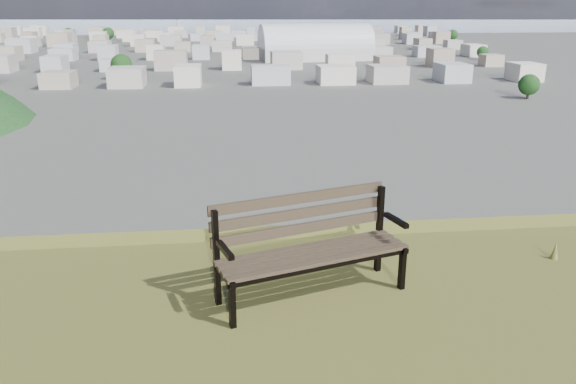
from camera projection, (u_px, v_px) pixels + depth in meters
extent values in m
cube|color=#443627|center=(322.00, 262.00, 4.65)|extent=(1.61, 0.57, 0.03)
cube|color=#443627|center=(316.00, 257.00, 4.75)|extent=(1.61, 0.57, 0.03)
cube|color=#443627|center=(311.00, 252.00, 4.85)|extent=(1.61, 0.57, 0.03)
cube|color=#443627|center=(305.00, 247.00, 4.94)|extent=(1.61, 0.57, 0.03)
cube|color=#443627|center=(302.00, 228.00, 4.96)|extent=(1.60, 0.53, 0.09)
cube|color=#443627|center=(301.00, 213.00, 4.94)|extent=(1.60, 0.53, 0.09)
cube|color=#443627|center=(300.00, 198.00, 4.91)|extent=(1.60, 0.53, 0.09)
cube|color=black|center=(232.00, 304.00, 4.40)|extent=(0.06, 0.07, 0.41)
cube|color=black|center=(216.00, 258.00, 4.67)|extent=(0.06, 0.07, 0.85)
cube|color=black|center=(224.00, 274.00, 4.50)|extent=(0.18, 0.46, 0.05)
cube|color=black|center=(225.00, 250.00, 4.39)|extent=(0.14, 0.33, 0.04)
cube|color=black|center=(402.00, 268.00, 5.00)|extent=(0.06, 0.07, 0.41)
cube|color=black|center=(379.00, 229.00, 5.28)|extent=(0.06, 0.07, 0.85)
cube|color=black|center=(392.00, 242.00, 5.11)|extent=(0.18, 0.46, 0.05)
cube|color=black|center=(396.00, 220.00, 4.99)|extent=(0.14, 0.33, 0.04)
cube|color=black|center=(323.00, 267.00, 4.66)|extent=(1.60, 0.53, 0.04)
cube|color=black|center=(305.00, 251.00, 4.96)|extent=(1.60, 0.53, 0.04)
cone|color=brown|center=(555.00, 251.00, 5.63)|extent=(0.08, 0.08, 0.18)
cube|color=silver|center=(315.00, 54.00, 286.69)|extent=(58.19, 29.58, 6.22)
cylinder|color=silver|center=(315.00, 47.00, 285.70)|extent=(58.19, 29.58, 23.62)
cube|color=silver|center=(52.00, 77.00, 191.51)|extent=(11.00, 11.00, 7.00)
cube|color=#ADA194|center=(124.00, 76.00, 193.98)|extent=(11.00, 11.00, 7.00)
cube|color=#B6A591|center=(194.00, 75.00, 196.45)|extent=(11.00, 11.00, 7.00)
cube|color=#BBBBC0|center=(262.00, 75.00, 198.91)|extent=(11.00, 11.00, 7.00)
cube|color=#BBAE98|center=(329.00, 74.00, 201.38)|extent=(11.00, 11.00, 7.00)
cube|color=tan|center=(394.00, 73.00, 203.85)|extent=(11.00, 11.00, 7.00)
cube|color=silver|center=(458.00, 72.00, 206.32)|extent=(11.00, 11.00, 7.00)
cube|color=#BBB2AA|center=(519.00, 71.00, 208.78)|extent=(11.00, 11.00, 7.00)
cube|color=#B6A591|center=(57.00, 63.00, 237.38)|extent=(11.00, 11.00, 7.00)
cube|color=#BBBBC0|center=(115.00, 62.00, 239.85)|extent=(11.00, 11.00, 7.00)
cube|color=#BBAE98|center=(172.00, 62.00, 242.32)|extent=(11.00, 11.00, 7.00)
cube|color=tan|center=(227.00, 61.00, 244.79)|extent=(11.00, 11.00, 7.00)
cube|color=silver|center=(282.00, 61.00, 247.25)|extent=(11.00, 11.00, 7.00)
cube|color=#BBB2AA|center=(336.00, 60.00, 249.72)|extent=(11.00, 11.00, 7.00)
cube|color=silver|center=(388.00, 60.00, 252.19)|extent=(11.00, 11.00, 7.00)
cube|color=#ADA194|center=(440.00, 59.00, 254.66)|extent=(11.00, 11.00, 7.00)
cube|color=#B6A591|center=(490.00, 58.00, 257.13)|extent=(11.00, 11.00, 7.00)
cube|color=#BBAE98|center=(10.00, 54.00, 280.79)|extent=(11.00, 11.00, 7.00)
cube|color=tan|center=(60.00, 53.00, 283.26)|extent=(11.00, 11.00, 7.00)
cube|color=silver|center=(109.00, 53.00, 285.72)|extent=(11.00, 11.00, 7.00)
cube|color=#BBB2AA|center=(156.00, 53.00, 288.19)|extent=(11.00, 11.00, 7.00)
cube|color=silver|center=(204.00, 52.00, 290.66)|extent=(11.00, 11.00, 7.00)
cube|color=#ADA194|center=(250.00, 52.00, 293.13)|extent=(11.00, 11.00, 7.00)
cube|color=#B6A591|center=(295.00, 51.00, 295.59)|extent=(11.00, 11.00, 7.00)
cube|color=#BBBBC0|center=(340.00, 51.00, 298.06)|extent=(11.00, 11.00, 7.00)
cube|color=#BBAE98|center=(384.00, 51.00, 300.53)|extent=(11.00, 11.00, 7.00)
cube|color=tan|center=(427.00, 50.00, 303.00)|extent=(11.00, 11.00, 7.00)
cube|color=silver|center=(470.00, 50.00, 305.47)|extent=(11.00, 11.00, 7.00)
cube|color=silver|center=(20.00, 47.00, 326.66)|extent=(11.00, 11.00, 7.00)
cube|color=#ADA194|center=(62.00, 46.00, 329.13)|extent=(11.00, 11.00, 7.00)
cube|color=#B6A591|center=(104.00, 46.00, 331.60)|extent=(11.00, 11.00, 7.00)
cube|color=#BBBBC0|center=(145.00, 46.00, 334.06)|extent=(11.00, 11.00, 7.00)
cube|color=#BBAE98|center=(186.00, 45.00, 336.53)|extent=(11.00, 11.00, 7.00)
cube|color=tan|center=(226.00, 45.00, 339.00)|extent=(11.00, 11.00, 7.00)
cube|color=silver|center=(266.00, 45.00, 341.47)|extent=(11.00, 11.00, 7.00)
cube|color=#BBB2AA|center=(305.00, 45.00, 343.93)|extent=(11.00, 11.00, 7.00)
cube|color=silver|center=(343.00, 44.00, 346.40)|extent=(11.00, 11.00, 7.00)
cube|color=#ADA194|center=(381.00, 44.00, 348.87)|extent=(11.00, 11.00, 7.00)
cube|color=#B6A591|center=(419.00, 44.00, 351.34)|extent=(11.00, 11.00, 7.00)
cube|color=#BBBBC0|center=(455.00, 43.00, 353.81)|extent=(11.00, 11.00, 7.00)
cube|color=tan|center=(26.00, 41.00, 372.53)|extent=(11.00, 11.00, 7.00)
cube|color=silver|center=(64.00, 41.00, 375.00)|extent=(11.00, 11.00, 7.00)
cube|color=#BBB2AA|center=(101.00, 41.00, 377.47)|extent=(11.00, 11.00, 7.00)
cube|color=silver|center=(137.00, 41.00, 379.94)|extent=(11.00, 11.00, 7.00)
cube|color=#ADA194|center=(173.00, 40.00, 382.40)|extent=(11.00, 11.00, 7.00)
cube|color=#B6A591|center=(208.00, 40.00, 384.87)|extent=(11.00, 11.00, 7.00)
cube|color=#BBBBC0|center=(243.00, 40.00, 387.34)|extent=(11.00, 11.00, 7.00)
cube|color=#BBAE98|center=(278.00, 40.00, 389.81)|extent=(11.00, 11.00, 7.00)
cube|color=tan|center=(312.00, 40.00, 392.28)|extent=(11.00, 11.00, 7.00)
cube|color=silver|center=(346.00, 39.00, 394.74)|extent=(11.00, 11.00, 7.00)
cube|color=#BBB2AA|center=(379.00, 39.00, 397.21)|extent=(11.00, 11.00, 7.00)
cube|color=silver|center=(412.00, 39.00, 399.68)|extent=(11.00, 11.00, 7.00)
cube|color=#ADA194|center=(444.00, 39.00, 402.15)|extent=(11.00, 11.00, 7.00)
cube|color=#BBBBC0|center=(32.00, 37.00, 418.41)|extent=(11.00, 11.00, 7.00)
cube|color=#BBAE98|center=(65.00, 37.00, 420.87)|extent=(11.00, 11.00, 7.00)
cube|color=tan|center=(98.00, 37.00, 423.34)|extent=(11.00, 11.00, 7.00)
cube|color=silver|center=(131.00, 37.00, 425.81)|extent=(11.00, 11.00, 7.00)
cube|color=#BBB2AA|center=(163.00, 36.00, 428.28)|extent=(11.00, 11.00, 7.00)
cube|color=silver|center=(194.00, 36.00, 430.74)|extent=(11.00, 11.00, 7.00)
cube|color=#ADA194|center=(226.00, 36.00, 433.21)|extent=(11.00, 11.00, 7.00)
cube|color=#B6A591|center=(257.00, 36.00, 435.68)|extent=(11.00, 11.00, 7.00)
cube|color=#BBBBC0|center=(287.00, 36.00, 438.15)|extent=(11.00, 11.00, 7.00)
cube|color=#BBAE98|center=(318.00, 36.00, 440.62)|extent=(11.00, 11.00, 7.00)
cube|color=tan|center=(348.00, 35.00, 443.08)|extent=(11.00, 11.00, 7.00)
cube|color=silver|center=(377.00, 35.00, 445.55)|extent=(11.00, 11.00, 7.00)
cube|color=#BBB2AA|center=(407.00, 35.00, 448.02)|extent=(11.00, 11.00, 7.00)
cube|color=silver|center=(436.00, 35.00, 450.49)|extent=(11.00, 11.00, 7.00)
cube|color=#ADA194|center=(6.00, 34.00, 461.81)|extent=(11.00, 11.00, 7.00)
cube|color=#B6A591|center=(36.00, 34.00, 464.28)|extent=(11.00, 11.00, 7.00)
cube|color=#BBBBC0|center=(66.00, 34.00, 466.75)|extent=(11.00, 11.00, 7.00)
cube|color=#BBAE98|center=(96.00, 34.00, 469.21)|extent=(11.00, 11.00, 7.00)
cube|color=tan|center=(125.00, 33.00, 471.68)|extent=(11.00, 11.00, 7.00)
cube|color=silver|center=(154.00, 33.00, 474.15)|extent=(11.00, 11.00, 7.00)
cube|color=#BBB2AA|center=(183.00, 33.00, 476.62)|extent=(11.00, 11.00, 7.00)
cube|color=silver|center=(211.00, 33.00, 479.09)|extent=(11.00, 11.00, 7.00)
cube|color=#ADA194|center=(240.00, 33.00, 481.55)|extent=(11.00, 11.00, 7.00)
cube|color=#B6A591|center=(267.00, 33.00, 484.02)|extent=(11.00, 11.00, 7.00)
cube|color=#BBBBC0|center=(295.00, 33.00, 486.49)|extent=(11.00, 11.00, 7.00)
cube|color=#BBAE98|center=(322.00, 32.00, 488.96)|extent=(11.00, 11.00, 7.00)
cube|color=tan|center=(349.00, 32.00, 491.42)|extent=(11.00, 11.00, 7.00)
cube|color=silver|center=(376.00, 32.00, 493.89)|extent=(11.00, 11.00, 7.00)
cube|color=#BBB2AA|center=(402.00, 32.00, 496.36)|extent=(11.00, 11.00, 7.00)
cube|color=silver|center=(429.00, 32.00, 498.83)|extent=(11.00, 11.00, 7.00)
cube|color=#ADA194|center=(12.00, 31.00, 507.68)|extent=(11.00, 11.00, 7.00)
cube|color=#B6A591|center=(40.00, 31.00, 510.15)|extent=(11.00, 11.00, 7.00)
cube|color=#BBBBC0|center=(67.00, 31.00, 512.62)|extent=(11.00, 11.00, 7.00)
cube|color=#BBAE98|center=(94.00, 31.00, 515.09)|extent=(11.00, 11.00, 7.00)
cube|color=tan|center=(121.00, 31.00, 517.55)|extent=(11.00, 11.00, 7.00)
cube|color=silver|center=(147.00, 31.00, 520.02)|extent=(11.00, 11.00, 7.00)
cube|color=#BBB2AA|center=(174.00, 31.00, 522.49)|extent=(11.00, 11.00, 7.00)
cube|color=silver|center=(200.00, 30.00, 524.96)|extent=(11.00, 11.00, 7.00)
cube|color=#ADA194|center=(225.00, 30.00, 527.43)|extent=(11.00, 11.00, 7.00)
cube|color=#B6A591|center=(251.00, 30.00, 529.89)|extent=(11.00, 11.00, 7.00)
cube|color=#BBBBC0|center=(276.00, 30.00, 532.36)|extent=(11.00, 11.00, 7.00)
cube|color=#BBAE98|center=(301.00, 30.00, 534.83)|extent=(11.00, 11.00, 7.00)
cube|color=tan|center=(326.00, 30.00, 537.30)|extent=(11.00, 11.00, 7.00)
cube|color=silver|center=(351.00, 30.00, 539.76)|extent=(11.00, 11.00, 7.00)
cube|color=#BBB2AA|center=(375.00, 30.00, 542.23)|extent=(11.00, 11.00, 7.00)
cube|color=silver|center=(399.00, 29.00, 544.70)|extent=(11.00, 11.00, 7.00)
cube|color=#ADA194|center=(423.00, 29.00, 547.17)|extent=(11.00, 11.00, 7.00)
cylinder|color=black|center=(528.00, 95.00, 170.03)|extent=(0.80, 0.80, 2.10)
sphere|color=#133714|center=(529.00, 85.00, 169.03)|extent=(6.30, 6.30, 6.30)
cylinder|color=black|center=(122.00, 76.00, 213.10)|extent=(0.80, 0.80, 2.70)
sphere|color=#133714|center=(121.00, 65.00, 211.80)|extent=(8.10, 8.10, 8.10)
cylinder|color=black|center=(482.00, 58.00, 287.22)|extent=(0.80, 0.80, 1.95)
sphere|color=#133714|center=(483.00, 52.00, 286.29)|extent=(5.85, 5.85, 5.85)
cylinder|color=black|center=(312.00, 43.00, 393.03)|extent=(0.80, 0.80, 2.25)
sphere|color=#133714|center=(312.00, 38.00, 391.96)|extent=(6.75, 6.75, 6.75)
cylinder|color=black|center=(109.00, 39.00, 434.04)|extent=(0.80, 0.80, 2.85)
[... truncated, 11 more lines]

